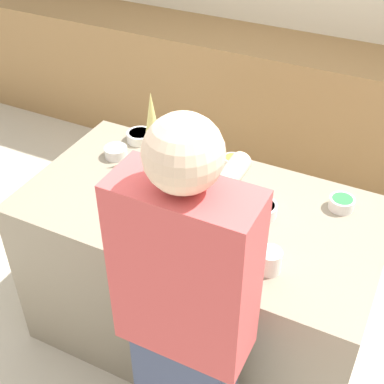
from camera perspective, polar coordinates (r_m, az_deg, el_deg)
name	(u,v)px	position (r m, az deg, el deg)	size (l,w,h in m)	color
ground_plane	(198,331)	(3.07, 0.69, -14.65)	(12.00, 12.00, 0.00)	beige
back_cabinet_block	(307,110)	(4.13, 12.14, 8.53)	(6.00, 0.60, 0.94)	#9E7547
kitchen_island	(199,275)	(2.72, 0.76, -8.81)	(1.63, 0.88, 0.91)	gray
baking_tray	(177,208)	(2.39, -1.59, -1.69)	(0.41, 0.31, 0.01)	#B2B2BC
gingerbread_house	(177,186)	(2.32, -1.63, 0.61)	(0.20, 0.20, 0.32)	brown
decorative_tree	(152,128)	(2.61, -4.27, 6.85)	(0.12, 0.12, 0.38)	#DBD675
candy_bowl_center_rear	(232,160)	(2.68, 4.29, 3.46)	(0.09, 0.09, 0.04)	white
candy_bowl_front_corner	(261,209)	(2.36, 7.42, -1.80)	(0.14, 0.14, 0.05)	silver
candy_bowl_behind_tray	(140,136)	(2.86, -5.57, 5.96)	(0.14, 0.14, 0.05)	white
candy_bowl_far_left	(116,152)	(2.74, -8.12, 4.30)	(0.12, 0.12, 0.05)	white
candy_bowl_near_tray_right	(342,203)	(2.47, 15.68, -1.11)	(0.11, 0.11, 0.05)	white
mug	(269,261)	(2.10, 8.25, -7.27)	(0.10, 0.10, 0.10)	white
person	(186,327)	(1.94, -0.65, -14.18)	(0.46, 0.57, 1.75)	#424C6B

